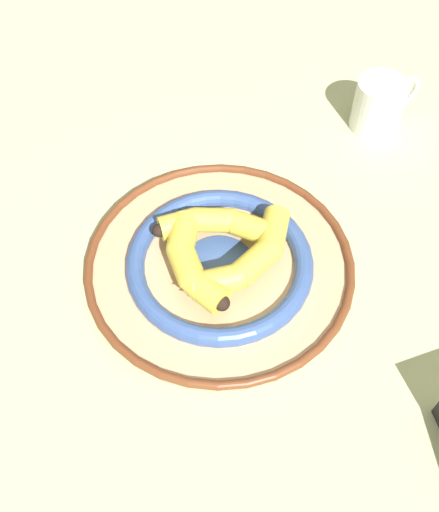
{
  "coord_description": "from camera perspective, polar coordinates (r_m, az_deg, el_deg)",
  "views": [
    {
      "loc": [
        0.37,
        0.25,
        0.71
      ],
      "look_at": [
        -0.02,
        -0.02,
        0.04
      ],
      "focal_mm": 42.0,
      "sensor_mm": 36.0,
      "label": 1
    }
  ],
  "objects": [
    {
      "name": "ground_plane",
      "position": [
        0.84,
        0.11,
        -2.97
      ],
      "size": [
        2.8,
        2.8,
        0.0
      ],
      "primitive_type": "plane",
      "color": "#B2C693"
    },
    {
      "name": "decorative_bowl",
      "position": [
        0.84,
        -0.0,
        -0.85
      ],
      "size": [
        0.38,
        0.38,
        0.04
      ],
      "color": "tan",
      "rests_on": "ground_plane"
    },
    {
      "name": "banana_a",
      "position": [
        0.84,
        -0.35,
        3.12
      ],
      "size": [
        0.11,
        0.16,
        0.04
      ],
      "rotation": [
        0.0,
        0.0,
        5.28
      ],
      "color": "yellow",
      "rests_on": "decorative_bowl"
    },
    {
      "name": "banana_b",
      "position": [
        0.8,
        -2.8,
        -0.44
      ],
      "size": [
        0.13,
        0.15,
        0.04
      ],
      "rotation": [
        0.0,
        0.0,
        7.23
      ],
      "color": "yellow",
      "rests_on": "decorative_bowl"
    },
    {
      "name": "banana_c",
      "position": [
        0.8,
        2.6,
        -0.4
      ],
      "size": [
        0.2,
        0.09,
        0.04
      ],
      "rotation": [
        0.0,
        0.0,
        9.26
      ],
      "color": "yellow",
      "rests_on": "decorative_bowl"
    },
    {
      "name": "coffee_mug",
      "position": [
        1.06,
        15.02,
        13.82
      ],
      "size": [
        0.13,
        0.08,
        0.09
      ],
      "rotation": [
        0.0,
        0.0,
        2.73
      ],
      "color": "white",
      "rests_on": "ground_plane"
    }
  ]
}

